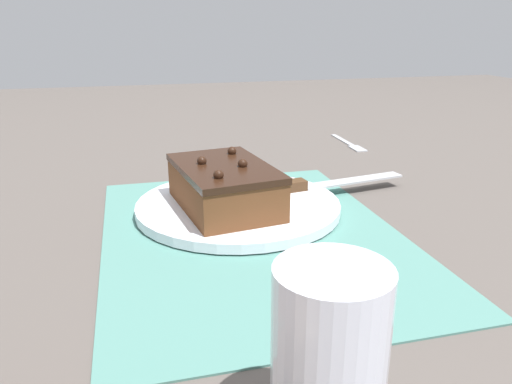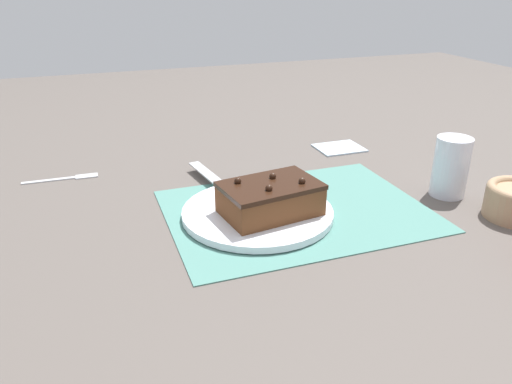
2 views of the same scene
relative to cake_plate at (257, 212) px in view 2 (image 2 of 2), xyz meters
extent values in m
plane|color=#544C47|center=(0.08, 0.00, -0.01)|extent=(3.00, 3.00, 0.00)
cube|color=slate|center=(0.08, 0.00, -0.01)|extent=(0.46, 0.34, 0.00)
cylinder|color=white|center=(0.00, 0.00, 0.00)|extent=(0.26, 0.26, 0.01)
cube|color=brown|center=(0.02, -0.02, 0.03)|extent=(0.17, 0.13, 0.05)
cube|color=black|center=(0.02, -0.02, 0.06)|extent=(0.18, 0.13, 0.01)
sphere|color=black|center=(-0.04, -0.01, 0.06)|extent=(0.01, 0.01, 0.01)
sphere|color=black|center=(0.00, -0.05, 0.06)|extent=(0.01, 0.01, 0.01)
sphere|color=black|center=(0.03, 0.00, 0.06)|extent=(0.01, 0.01, 0.01)
sphere|color=black|center=(0.07, -0.04, 0.06)|extent=(0.01, 0.01, 0.01)
cube|color=#472D19|center=(-0.02, 0.06, 0.01)|extent=(0.03, 0.08, 0.01)
cube|color=#B7BABF|center=(-0.04, 0.18, 0.01)|extent=(0.05, 0.16, 0.00)
cylinder|color=white|center=(0.38, -0.03, 0.05)|extent=(0.07, 0.07, 0.12)
cube|color=silver|center=(0.31, 0.28, -0.01)|extent=(0.11, 0.09, 0.01)
cube|color=#B7BABF|center=(-0.35, 0.30, -0.01)|extent=(0.11, 0.01, 0.01)
cube|color=#B7BABF|center=(-0.27, 0.30, -0.01)|extent=(0.05, 0.02, 0.01)
camera|label=1|loc=(0.60, -0.13, 0.23)|focal=35.00mm
camera|label=2|loc=(-0.27, -0.74, 0.39)|focal=35.00mm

